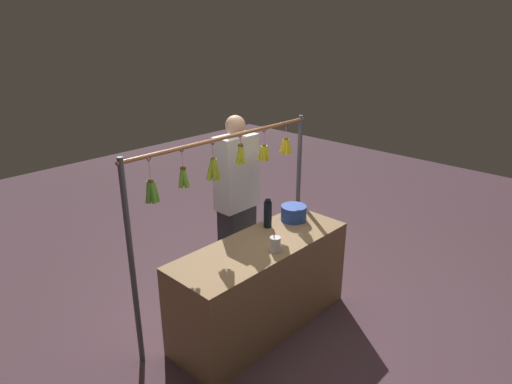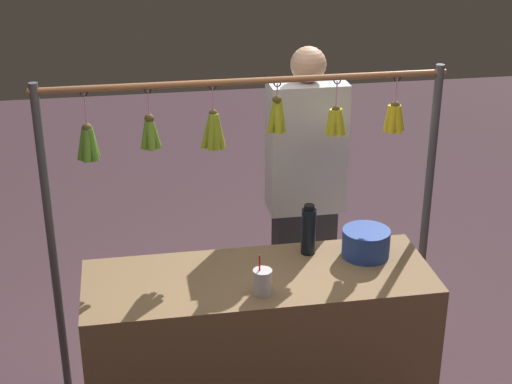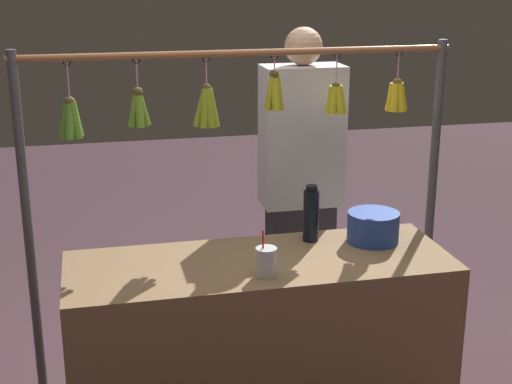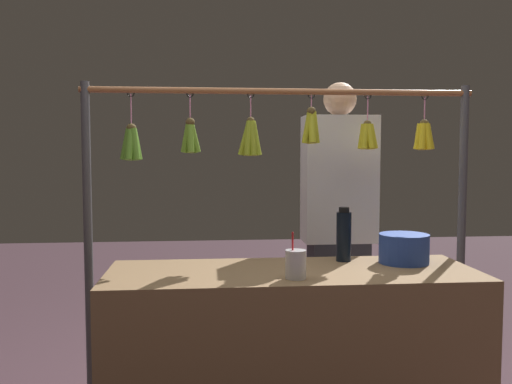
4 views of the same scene
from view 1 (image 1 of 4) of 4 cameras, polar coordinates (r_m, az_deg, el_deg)
The scene contains 7 objects.
ground_plane at distance 4.25m, azimuth 0.62°, elevation -16.49°, with size 12.00×12.00×0.00m, color #4E353E.
market_counter at distance 4.01m, azimuth 0.65°, elevation -11.81°, with size 1.69×0.61×0.82m, color olive.
display_rack at distance 3.89m, azimuth -3.66°, elevation 0.58°, with size 2.05×0.13×1.72m.
water_bottle at distance 4.05m, azimuth 1.51°, elevation -2.80°, with size 0.07×0.07×0.27m.
blue_bucket at distance 4.23m, azimuth 4.82°, elevation -2.68°, with size 0.24×0.24×0.14m, color #2948A6.
drink_cup at distance 3.67m, azimuth 2.46°, elevation -6.64°, with size 0.09×0.09×0.20m.
vendor_person at distance 4.47m, azimuth -2.48°, elevation -1.54°, with size 0.42×0.23×1.77m.
Camera 1 is at (2.48, 2.29, 2.58)m, focal length 31.41 mm.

